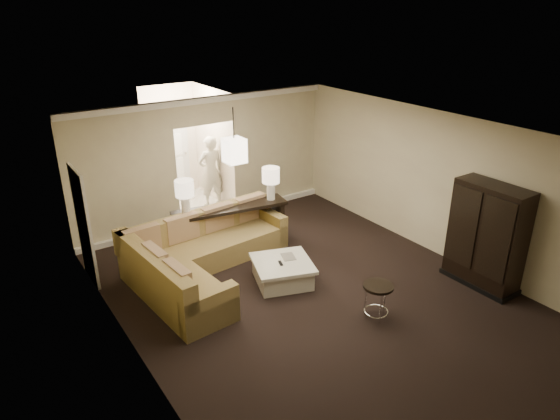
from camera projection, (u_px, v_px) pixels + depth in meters
ground at (317, 298)px, 8.46m from camera, size 8.00×8.00×0.00m
wall_back at (206, 161)px, 10.96m from camera, size 6.00×0.04×2.80m
wall_left at (135, 279)px, 6.36m from camera, size 0.04×8.00×2.80m
wall_right at (443, 186)px, 9.47m from camera, size 0.04×8.00×2.80m
ceiling at (322, 137)px, 7.37m from camera, size 6.00×8.00×0.02m
crown_molding at (203, 100)px, 10.40m from camera, size 6.00×0.10×0.12m
baseboard at (210, 217)px, 11.44m from camera, size 6.00×0.10×0.12m
side_door at (84, 226)px, 8.64m from camera, size 0.05×0.90×2.10m
foyer at (181, 151)px, 12.01m from camera, size 1.44×2.02×2.80m
sectional_sofa at (200, 256)px, 9.04m from camera, size 3.27×2.71×0.96m
coffee_table at (283, 271)px, 8.88m from camera, size 1.28×1.28×0.42m
console_table at (231, 223)px, 10.03m from camera, size 2.36×0.88×0.89m
armoire at (486, 238)px, 8.57m from camera, size 0.56×1.30×1.87m
drink_table at (378, 294)px, 7.80m from camera, size 0.47×0.47×0.59m
table_lamp_left at (185, 192)px, 9.36m from camera, size 0.36×0.36×0.68m
table_lamp_right at (271, 178)px, 10.06m from camera, size 0.36×0.36×0.68m
pendant_light at (234, 150)px, 9.75m from camera, size 0.38×0.38×1.09m
person at (210, 168)px, 11.91m from camera, size 0.71×0.48×1.92m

